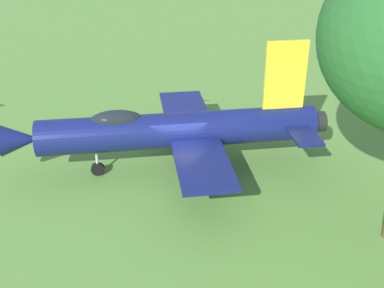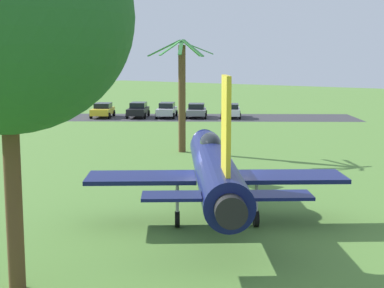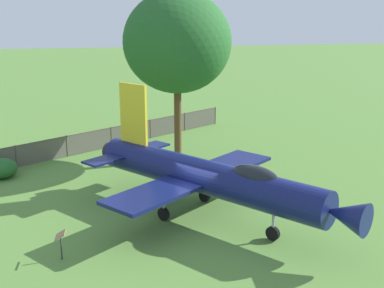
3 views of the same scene
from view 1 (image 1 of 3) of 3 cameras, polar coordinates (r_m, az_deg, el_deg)
The scene contains 3 objects.
ground_plane at distance 21.87m, azimuth -1.49°, elevation -2.98°, with size 200.00×200.00×0.00m, color #568438.
display_jet at distance 20.90m, azimuth -2.44°, elevation 1.73°, with size 12.17×10.67×5.72m.
info_plaque at distance 27.64m, azimuth 0.30°, elevation 5.68°, with size 0.62×0.43×1.14m.
Camera 1 is at (-10.13, 15.97, 10.98)m, focal length 45.26 mm.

